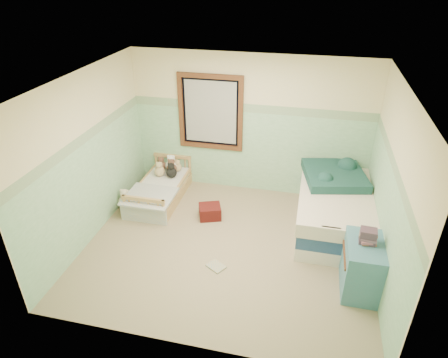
% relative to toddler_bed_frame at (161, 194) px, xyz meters
% --- Properties ---
extents(floor, '(4.20, 3.60, 0.02)m').
position_rel_toddler_bed_frame_xyz_m(floor, '(1.47, -1.05, -0.11)').
color(floor, '#716247').
rests_on(floor, ground).
extents(ceiling, '(4.20, 3.60, 0.02)m').
position_rel_toddler_bed_frame_xyz_m(ceiling, '(1.47, -1.05, 2.41)').
color(ceiling, silver).
rests_on(ceiling, wall_back).
extents(wall_back, '(4.20, 0.04, 2.50)m').
position_rel_toddler_bed_frame_xyz_m(wall_back, '(1.47, 0.75, 1.15)').
color(wall_back, beige).
rests_on(wall_back, floor).
extents(wall_front, '(4.20, 0.04, 2.50)m').
position_rel_toddler_bed_frame_xyz_m(wall_front, '(1.47, -2.85, 1.15)').
color(wall_front, beige).
rests_on(wall_front, floor).
extents(wall_left, '(0.04, 3.60, 2.50)m').
position_rel_toddler_bed_frame_xyz_m(wall_left, '(-0.63, -1.05, 1.15)').
color(wall_left, beige).
rests_on(wall_left, floor).
extents(wall_right, '(0.04, 3.60, 2.50)m').
position_rel_toddler_bed_frame_xyz_m(wall_right, '(3.57, -1.05, 1.15)').
color(wall_right, beige).
rests_on(wall_right, floor).
extents(wainscot_mint, '(4.20, 0.01, 1.50)m').
position_rel_toddler_bed_frame_xyz_m(wainscot_mint, '(1.47, 0.74, 0.65)').
color(wainscot_mint, '#7AB184').
rests_on(wainscot_mint, floor).
extents(border_strip, '(4.20, 0.01, 0.15)m').
position_rel_toddler_bed_frame_xyz_m(border_strip, '(1.47, 0.74, 1.48)').
color(border_strip, '#3F794A').
rests_on(border_strip, wall_back).
extents(window_frame, '(1.16, 0.06, 1.36)m').
position_rel_toddler_bed_frame_xyz_m(window_frame, '(0.77, 0.71, 1.35)').
color(window_frame, '#45230F').
rests_on(window_frame, wall_back).
extents(window_blinds, '(0.92, 0.01, 1.12)m').
position_rel_toddler_bed_frame_xyz_m(window_blinds, '(0.77, 0.72, 1.35)').
color(window_blinds, beige).
rests_on(window_blinds, window_frame).
extents(toddler_bed_frame, '(0.74, 1.48, 0.19)m').
position_rel_toddler_bed_frame_xyz_m(toddler_bed_frame, '(0.00, 0.00, 0.00)').
color(toddler_bed_frame, tan).
rests_on(toddler_bed_frame, floor).
extents(toddler_mattress, '(0.68, 1.42, 0.12)m').
position_rel_toddler_bed_frame_xyz_m(toddler_mattress, '(0.00, 0.00, 0.16)').
color(toddler_mattress, silver).
rests_on(toddler_mattress, toddler_bed_frame).
extents(patchwork_quilt, '(0.80, 0.74, 0.03)m').
position_rel_toddler_bed_frame_xyz_m(patchwork_quilt, '(0.00, -0.46, 0.23)').
color(patchwork_quilt, '#8AA2CF').
rests_on(patchwork_quilt, toddler_mattress).
extents(plush_bed_brown, '(0.18, 0.18, 0.18)m').
position_rel_toddler_bed_frame_xyz_m(plush_bed_brown, '(-0.15, 0.50, 0.31)').
color(plush_bed_brown, brown).
rests_on(plush_bed_brown, toddler_mattress).
extents(plush_bed_white, '(0.22, 0.22, 0.22)m').
position_rel_toddler_bed_frame_xyz_m(plush_bed_white, '(0.05, 0.50, 0.33)').
color(plush_bed_white, white).
rests_on(plush_bed_white, toddler_mattress).
extents(plush_bed_tan, '(0.19, 0.19, 0.19)m').
position_rel_toddler_bed_frame_xyz_m(plush_bed_tan, '(-0.10, 0.28, 0.31)').
color(plush_bed_tan, tan).
rests_on(plush_bed_tan, toddler_mattress).
extents(plush_bed_dark, '(0.20, 0.20, 0.20)m').
position_rel_toddler_bed_frame_xyz_m(plush_bed_dark, '(0.13, 0.28, 0.31)').
color(plush_bed_dark, black).
rests_on(plush_bed_dark, toddler_mattress).
extents(plush_floor_cream, '(0.25, 0.25, 0.25)m').
position_rel_toddler_bed_frame_xyz_m(plush_floor_cream, '(-0.48, -0.41, 0.03)').
color(plush_floor_cream, beige).
rests_on(plush_floor_cream, floor).
extents(plush_floor_tan, '(0.23, 0.23, 0.23)m').
position_rel_toddler_bed_frame_xyz_m(plush_floor_tan, '(-0.48, -0.41, 0.02)').
color(plush_floor_tan, tan).
rests_on(plush_floor_tan, floor).
extents(twin_bed_frame, '(1.09, 2.18, 0.22)m').
position_rel_toddler_bed_frame_xyz_m(twin_bed_frame, '(3.02, -0.07, 0.01)').
color(twin_bed_frame, silver).
rests_on(twin_bed_frame, floor).
extents(twin_boxspring, '(1.09, 2.18, 0.22)m').
position_rel_toddler_bed_frame_xyz_m(twin_boxspring, '(3.02, -0.07, 0.23)').
color(twin_boxspring, navy).
rests_on(twin_boxspring, twin_bed_frame).
extents(twin_mattress, '(1.13, 2.22, 0.22)m').
position_rel_toddler_bed_frame_xyz_m(twin_mattress, '(3.02, -0.07, 0.45)').
color(twin_mattress, beige).
rests_on(twin_mattress, twin_boxspring).
extents(teal_blanket, '(1.12, 1.16, 0.14)m').
position_rel_toddler_bed_frame_xyz_m(teal_blanket, '(2.97, 0.23, 0.63)').
color(teal_blanket, '#143B35').
rests_on(teal_blanket, twin_mattress).
extents(dresser, '(0.45, 0.72, 0.72)m').
position_rel_toddler_bed_frame_xyz_m(dresser, '(3.33, -1.50, 0.27)').
color(dresser, teal).
rests_on(dresser, floor).
extents(book_stack, '(0.21, 0.17, 0.20)m').
position_rel_toddler_bed_frame_xyz_m(book_stack, '(3.33, -1.46, 0.73)').
color(book_stack, brown).
rests_on(book_stack, dresser).
extents(red_pillow, '(0.44, 0.41, 0.22)m').
position_rel_toddler_bed_frame_xyz_m(red_pillow, '(1.02, -0.37, 0.02)').
color(red_pillow, maroon).
rests_on(red_pillow, floor).
extents(floor_book, '(0.31, 0.29, 0.02)m').
position_rel_toddler_bed_frame_xyz_m(floor_book, '(1.42, -1.53, -0.08)').
color(floor_book, '#F3A53D').
rests_on(floor_book, floor).
extents(extra_plush_0, '(0.16, 0.16, 0.16)m').
position_rel_toddler_bed_frame_xyz_m(extra_plush_0, '(0.16, 0.53, 0.30)').
color(extra_plush_0, tan).
rests_on(extra_plush_0, toddler_mattress).
extents(extra_plush_1, '(0.20, 0.20, 0.20)m').
position_rel_toddler_bed_frame_xyz_m(extra_plush_1, '(0.08, 0.44, 0.31)').
color(extra_plush_1, brown).
rests_on(extra_plush_1, toddler_mattress).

